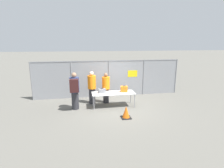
# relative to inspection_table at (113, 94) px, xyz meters

# --- Properties ---
(ground_plane) EXTENTS (120.00, 120.00, 0.00)m
(ground_plane) POSITION_rel_inspection_table_xyz_m (0.05, -0.14, -0.69)
(ground_plane) COLOR #605E56
(fence_section) EXTENTS (8.88, 0.07, 2.20)m
(fence_section) POSITION_rel_inspection_table_xyz_m (0.06, 1.81, 0.47)
(fence_section) COLOR gray
(fence_section) RESTS_ON ground_plane
(inspection_table) EXTENTS (2.17, 0.80, 0.73)m
(inspection_table) POSITION_rel_inspection_table_xyz_m (0.00, 0.00, 0.00)
(inspection_table) COLOR silver
(inspection_table) RESTS_ON ground_plane
(suitcase_grey) EXTENTS (0.39, 0.28, 0.23)m
(suitcase_grey) POSITION_rel_inspection_table_xyz_m (-0.57, 0.10, 0.15)
(suitcase_grey) COLOR slate
(suitcase_grey) RESTS_ON inspection_table
(suitcase_orange) EXTENTS (0.39, 0.34, 0.31)m
(suitcase_orange) POSITION_rel_inspection_table_xyz_m (0.58, 0.09, 0.19)
(suitcase_orange) COLOR orange
(suitcase_orange) RESTS_ON inspection_table
(traveler_hooded) EXTENTS (0.46, 0.71, 1.84)m
(traveler_hooded) POSITION_rel_inspection_table_xyz_m (-1.92, -0.08, 0.33)
(traveler_hooded) COLOR #2D2D33
(traveler_hooded) RESTS_ON ground_plane
(security_worker_near) EXTENTS (0.41, 0.41, 1.66)m
(security_worker_near) POSITION_rel_inspection_table_xyz_m (-0.29, 0.65, 0.17)
(security_worker_near) COLOR #2D2D33
(security_worker_near) RESTS_ON ground_plane
(security_worker_far) EXTENTS (0.44, 0.44, 1.76)m
(security_worker_far) POSITION_rel_inspection_table_xyz_m (-1.04, 0.68, 0.22)
(security_worker_far) COLOR #2D2D33
(security_worker_far) RESTS_ON ground_plane
(utility_trailer) EXTENTS (4.08, 2.30, 0.70)m
(utility_trailer) POSITION_rel_inspection_table_xyz_m (1.03, 3.26, -0.27)
(utility_trailer) COLOR #4C6B47
(utility_trailer) RESTS_ON ground_plane
(traffic_cone) EXTENTS (0.43, 0.43, 0.53)m
(traffic_cone) POSITION_rel_inspection_table_xyz_m (0.28, -1.50, -0.44)
(traffic_cone) COLOR black
(traffic_cone) RESTS_ON ground_plane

